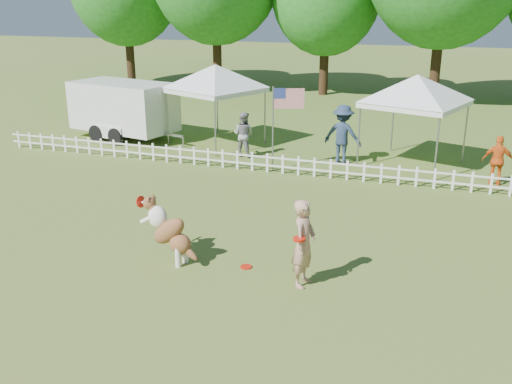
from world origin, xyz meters
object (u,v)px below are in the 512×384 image
flag_pole (273,129)px  spectator_a (243,134)px  frisbee_on_turf (246,267)px  handler (304,243)px  cargo_trailer (124,110)px  spectator_c (498,161)px  dog (170,231)px  canopy_tent_left (216,106)px  spectator_b (343,134)px  canopy_tent_right (414,122)px

flag_pole → spectator_a: size_ratio=1.72×
frisbee_on_turf → flag_pole: bearing=103.1°
handler → spectator_a: size_ratio=1.10×
handler → cargo_trailer: bearing=51.6°
handler → spectator_c: bearing=-19.7°
spectator_a → frisbee_on_turf: bearing=116.8°
dog → spectator_c: 10.09m
canopy_tent_left → spectator_b: (4.91, -1.09, -0.46)m
dog → spectator_a: (-1.47, 8.26, 0.10)m
canopy_tent_left → canopy_tent_right: (7.07, -0.53, -0.00)m
canopy_tent_right → cargo_trailer: bearing=-163.1°
frisbee_on_turf → flag_pole: 7.00m
dog → canopy_tent_left: size_ratio=0.47×
cargo_trailer → spectator_c: size_ratio=3.41×
frisbee_on_turf → canopy_tent_left: 10.52m
flag_pole → spectator_a: flag_pole is taller
canopy_tent_right → spectator_c: (2.51, -1.40, -0.69)m
canopy_tent_left → spectator_b: 5.05m
spectator_b → spectator_c: bearing=178.0°
canopy_tent_right → canopy_tent_left: bearing=-166.1°
handler → cargo_trailer: size_ratio=0.34×
handler → frisbee_on_turf: handler is taller
cargo_trailer → frisbee_on_turf: bearing=-35.2°
handler → cargo_trailer: 13.40m
canopy_tent_left → flag_pole: (3.02, -2.67, -0.10)m
frisbee_on_turf → spectator_b: bearing=87.8°
handler → canopy_tent_left: (-5.85, 9.68, 0.58)m
flag_pole → spectator_b: bearing=18.4°
dog → canopy_tent_left: 10.10m
spectator_a → flag_pole: bearing=143.9°
flag_pole → spectator_b: size_ratio=1.37×
canopy_tent_right → spectator_b: bearing=-147.2°
canopy_tent_left → cargo_trailer: size_ratio=0.57×
cargo_trailer → spectator_c: (13.30, -1.63, -0.37)m
canopy_tent_left → spectator_c: size_ratio=1.95×
spectator_a → spectator_b: bearing=-169.5°
dog → canopy_tent_right: size_ratio=0.47×
canopy_tent_left → spectator_b: bearing=10.8°
dog → spectator_a: spectator_a is taller
dog → frisbee_on_turf: (1.56, 0.24, -0.66)m
dog → frisbee_on_turf: dog is taller
flag_pole → spectator_c: bearing=-15.1°
canopy_tent_right → flag_pole: canopy_tent_right is taller
handler → spectator_b: size_ratio=0.88×
frisbee_on_turf → cargo_trailer: cargo_trailer is taller
spectator_a → spectator_c: 8.04m
cargo_trailer → spectator_b: bearing=7.0°
handler → canopy_tent_right: size_ratio=0.60×
frisbee_on_turf → spectator_b: size_ratio=0.12×
canopy_tent_left → dog: bearing=-49.2°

